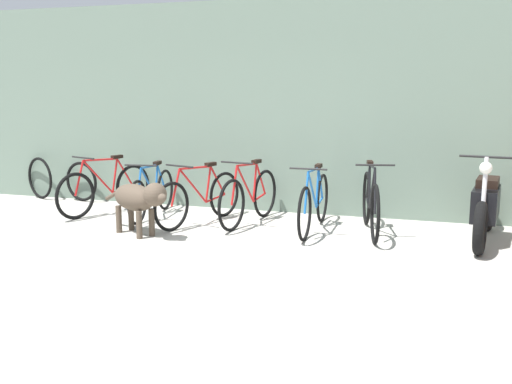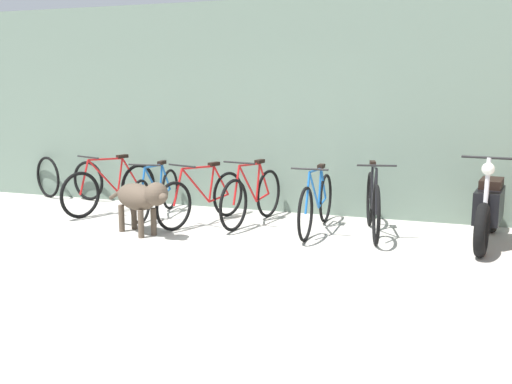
{
  "view_description": "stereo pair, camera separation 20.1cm",
  "coord_description": "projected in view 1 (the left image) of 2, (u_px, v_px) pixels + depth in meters",
  "views": [
    {
      "loc": [
        2.76,
        -5.0,
        1.82
      ],
      "look_at": [
        0.77,
        1.35,
        0.65
      ],
      "focal_mm": 42.0,
      "sensor_mm": 36.0,
      "label": 1
    },
    {
      "loc": [
        2.95,
        -4.94,
        1.82
      ],
      "look_at": [
        0.77,
        1.35,
        0.65
      ],
      "focal_mm": 42.0,
      "sensor_mm": 36.0,
      "label": 2
    }
  ],
  "objects": [
    {
      "name": "bicycle_3",
      "position": [
        249.0,
        197.0,
        8.03
      ],
      "size": [
        0.46,
        1.62,
        0.88
      ],
      "rotation": [
        0.0,
        0.0,
        -1.74
      ],
      "color": "black",
      "rests_on": "ground"
    },
    {
      "name": "spare_tire_right",
      "position": [
        40.0,
        178.0,
        9.85
      ],
      "size": [
        0.65,
        0.3,
        0.69
      ],
      "rotation": [
        0.0,
        0.0,
        -0.39
      ],
      "color": "black",
      "rests_on": "ground"
    },
    {
      "name": "bicycle_4",
      "position": [
        314.0,
        203.0,
        7.63
      ],
      "size": [
        0.46,
        1.76,
        0.86
      ],
      "rotation": [
        0.0,
        0.0,
        -1.57
      ],
      "color": "black",
      "rests_on": "ground"
    },
    {
      "name": "bicycle_1",
      "position": [
        152.0,
        194.0,
        8.47
      ],
      "size": [
        0.46,
        1.64,
        0.79
      ],
      "rotation": [
        0.0,
        0.0,
        -1.48
      ],
      "color": "black",
      "rests_on": "ground"
    },
    {
      "name": "bicycle_0",
      "position": [
        106.0,
        189.0,
        8.72
      ],
      "size": [
        0.64,
        1.64,
        0.86
      ],
      "rotation": [
        0.0,
        0.0,
        -1.9
      ],
      "color": "black",
      "rests_on": "ground"
    },
    {
      "name": "bicycle_5",
      "position": [
        371.0,
        204.0,
        7.48
      ],
      "size": [
        0.52,
        1.72,
        0.93
      ],
      "rotation": [
        0.0,
        0.0,
        -1.35
      ],
      "color": "black",
      "rests_on": "ground"
    },
    {
      "name": "stray_dog",
      "position": [
        139.0,
        198.0,
        7.36
      ],
      "size": [
        1.18,
        0.72,
        0.7
      ],
      "rotation": [
        0.0,
        0.0,
        5.8
      ],
      "color": "#4C3F33",
      "rests_on": "ground"
    },
    {
      "name": "shop_wall_back",
      "position": [
        250.0,
        107.0,
        8.83
      ],
      "size": [
        9.62,
        0.2,
        3.05
      ],
      "color": "slate",
      "rests_on": "ground"
    },
    {
      "name": "ground_plane",
      "position": [
        140.0,
        276.0,
        5.83
      ],
      "size": [
        60.0,
        60.0,
        0.0
      ],
      "primitive_type": "plane",
      "color": "#ADA89E"
    },
    {
      "name": "motorcycle",
      "position": [
        485.0,
        208.0,
        7.04
      ],
      "size": [
        0.58,
        1.84,
        1.07
      ],
      "rotation": [
        0.0,
        0.0,
        -1.7
      ],
      "color": "black",
      "rests_on": "ground"
    },
    {
      "name": "bicycle_2",
      "position": [
        200.0,
        198.0,
        8.04
      ],
      "size": [
        0.62,
        1.65,
        0.84
      ],
      "rotation": [
        0.0,
        0.0,
        -1.88
      ],
      "color": "black",
      "rests_on": "ground"
    },
    {
      "name": "spare_tire_left",
      "position": [
        81.0,
        182.0,
        9.63
      ],
      "size": [
        0.64,
        0.16,
        0.64
      ],
      "rotation": [
        0.0,
        0.0,
        -0.18
      ],
      "color": "black",
      "rests_on": "ground"
    }
  ]
}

